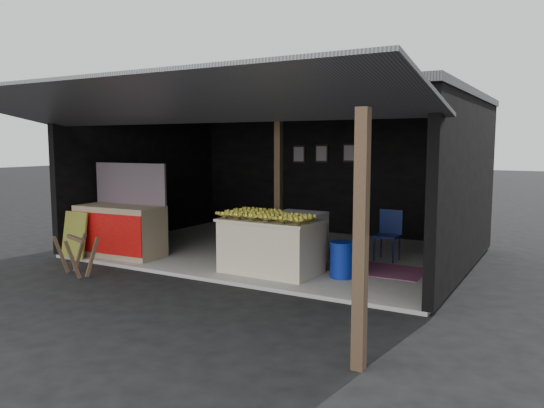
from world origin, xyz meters
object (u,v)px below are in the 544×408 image
Objects in this scene: sawhorse at (76,251)px; plastic_chair at (389,231)px; white_crate at (301,238)px; neighbor_stall at (120,228)px; banana_table at (271,246)px; water_barrel at (342,261)px.

sawhorse is 0.81× the size of plastic_chair.
neighbor_stall is (-3.25, -1.11, 0.06)m from white_crate.
white_crate is at bearing 16.04° from neighbor_stall.
white_crate is 1.01× the size of plastic_chair.
neighbor_stall is 1.91× the size of plastic_chair.
plastic_chair is at bearing 39.27° from white_crate.
white_crate is (0.13, 0.84, 0.01)m from banana_table.
sawhorse is (-2.91, -2.42, -0.11)m from white_crate.
water_barrel is (3.93, 1.83, -0.08)m from sawhorse.
water_barrel is at bearing 4.06° from neighbor_stall.
neighbor_stall is at bearing -173.80° from banana_table.
plastic_chair is at bearing 54.92° from banana_table.
white_crate is at bearing 59.46° from sawhorse.
water_barrel is (4.27, 0.51, -0.25)m from neighbor_stall.
water_barrel is at bearing -30.68° from white_crate.
neighbor_stall reaches higher than banana_table.
neighbor_stall reaches higher than water_barrel.
plastic_chair is at bearing 22.72° from neighbor_stall.
neighbor_stall is 3.20× the size of water_barrel.
banana_table is 1.18m from water_barrel.
banana_table is at bearing -167.93° from water_barrel.
neighbor_stall is at bearing -161.52° from white_crate.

